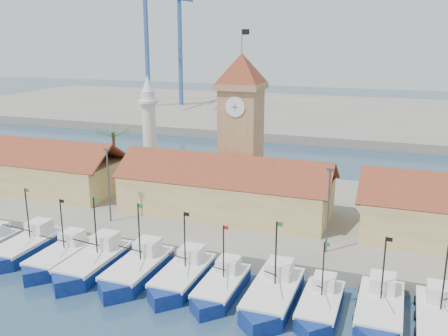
% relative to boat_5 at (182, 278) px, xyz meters
% --- Properties ---
extents(ground, '(400.00, 400.00, 0.00)m').
position_rel_boat_5_xyz_m(ground, '(-1.72, -2.74, -0.79)').
color(ground, '#1B3748').
rests_on(ground, ground).
extents(quay, '(140.00, 32.00, 1.50)m').
position_rel_boat_5_xyz_m(quay, '(-1.72, 21.26, -0.04)').
color(quay, gray).
rests_on(quay, ground).
extents(terminal, '(240.00, 80.00, 2.00)m').
position_rel_boat_5_xyz_m(terminal, '(-1.72, 107.26, 0.21)').
color(terminal, gray).
rests_on(terminal, ground).
extents(boat_1, '(3.78, 10.35, 7.83)m').
position_rel_boat_5_xyz_m(boat_1, '(-19.07, 0.40, 0.02)').
color(boat_1, navy).
rests_on(boat_1, ground).
extents(boat_2, '(3.58, 9.82, 7.43)m').
position_rel_boat_5_xyz_m(boat_2, '(-13.89, -0.40, -0.02)').
color(boat_2, navy).
rests_on(boat_2, ground).
extents(boat_3, '(3.92, 10.75, 8.13)m').
position_rel_boat_5_xyz_m(boat_3, '(-9.72, -0.55, 0.05)').
color(boat_3, navy).
rests_on(boat_3, ground).
extents(boat_4, '(3.86, 10.57, 8.00)m').
position_rel_boat_5_xyz_m(boat_4, '(-4.80, -0.33, 0.04)').
color(boat_4, navy).
rests_on(boat_4, ground).
extents(boat_5, '(3.68, 10.07, 7.62)m').
position_rel_boat_5_xyz_m(boat_5, '(0.00, 0.00, 0.00)').
color(boat_5, navy).
rests_on(boat_5, ground).
extents(boat_6, '(3.38, 9.27, 7.01)m').
position_rel_boat_5_xyz_m(boat_6, '(4.19, -0.52, -0.06)').
color(boat_6, navy).
rests_on(boat_6, ground).
extents(boat_7, '(3.92, 10.73, 8.12)m').
position_rel_boat_5_xyz_m(boat_7, '(9.15, -0.69, 0.05)').
color(boat_7, navy).
rests_on(boat_7, ground).
extents(boat_8, '(3.28, 8.99, 6.80)m').
position_rel_boat_5_xyz_m(boat_8, '(13.38, -0.68, -0.08)').
color(boat_8, navy).
rests_on(boat_8, ground).
extents(boat_9, '(3.71, 10.16, 7.69)m').
position_rel_boat_5_xyz_m(boat_9, '(18.26, 0.11, 0.01)').
color(boat_9, navy).
rests_on(boat_9, ground).
extents(boat_10, '(3.70, 10.14, 7.68)m').
position_rel_boat_5_xyz_m(boat_10, '(22.97, -0.06, 0.01)').
color(boat_10, navy).
rests_on(boat_10, ground).
extents(hall_left, '(31.20, 10.13, 7.61)m').
position_rel_boat_5_xyz_m(hall_left, '(-33.72, 17.26, 3.20)').
color(hall_left, '#E5C67D').
rests_on(hall_left, quay).
extents(hall_center, '(27.04, 10.13, 7.61)m').
position_rel_boat_5_xyz_m(hall_center, '(-1.72, 17.26, 3.20)').
color(hall_center, '#E5C67D').
rests_on(hall_center, quay).
extents(clock_tower, '(5.80, 5.80, 22.70)m').
position_rel_boat_5_xyz_m(clock_tower, '(-1.72, 23.26, 11.17)').
color(clock_tower, tan).
rests_on(clock_tower, quay).
extents(minaret, '(3.00, 3.00, 16.30)m').
position_rel_boat_5_xyz_m(minaret, '(-16.72, 25.26, 8.94)').
color(minaret, silver).
rests_on(minaret, quay).
extents(palm_tree, '(5.60, 5.03, 8.39)m').
position_rel_boat_5_xyz_m(palm_tree, '(-21.72, 23.26, 5.46)').
color(palm_tree, brown).
rests_on(palm_tree, quay).
extents(lamp_posts, '(80.70, 0.25, 9.03)m').
position_rel_boat_5_xyz_m(lamp_posts, '(-1.22, 9.26, 5.69)').
color(lamp_posts, '#3F3F44').
rests_on(lamp_posts, quay).
extents(crane_blue_far, '(1.00, 32.22, 41.65)m').
position_rel_boat_5_xyz_m(crane_blue_far, '(-57.09, 97.91, 24.29)').
color(crane_blue_far, '#315698').
rests_on(crane_blue_far, terminal).
extents(crane_blue_near, '(1.00, 32.59, 40.10)m').
position_rel_boat_5_xyz_m(crane_blue_near, '(-48.69, 103.82, 23.46)').
color(crane_blue_near, '#315698').
rests_on(crane_blue_near, terminal).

